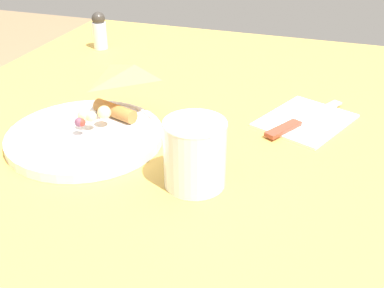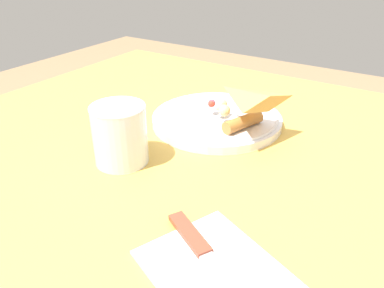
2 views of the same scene
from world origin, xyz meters
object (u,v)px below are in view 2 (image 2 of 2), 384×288
milk_glass (120,137)px  butter_knife (212,263)px  plate_pizza (218,118)px  napkin_folded (217,273)px  dining_table (242,191)px

milk_glass → butter_knife: size_ratio=0.50×
plate_pizza → milk_glass: (-0.06, -0.21, 0.03)m
napkin_folded → milk_glass: bearing=153.3°
plate_pizza → napkin_folded: plate_pizza is taller
plate_pizza → milk_glass: 0.22m
butter_knife → dining_table: bearing=136.9°
dining_table → milk_glass: size_ratio=12.20×
plate_pizza → butter_knife: 0.38m
napkin_folded → butter_knife: butter_knife is taller
dining_table → napkin_folded: 0.31m
plate_pizza → napkin_folded: (0.19, -0.34, -0.01)m
plate_pizza → milk_glass: bearing=-107.1°
butter_knife → plate_pizza: bearing=146.9°
plate_pizza → milk_glass: milk_glass is taller
milk_glass → napkin_folded: 0.28m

